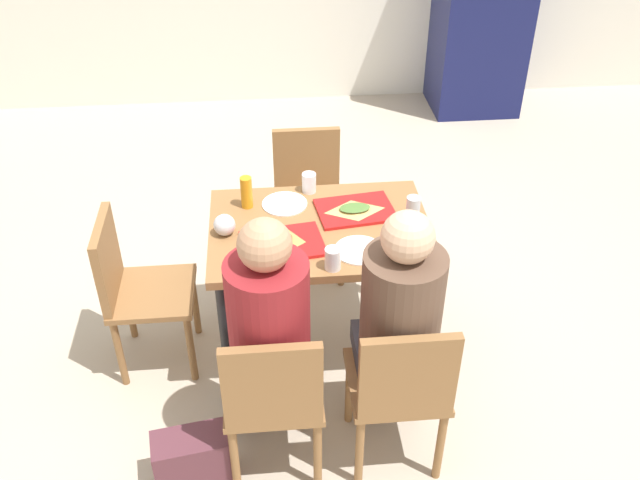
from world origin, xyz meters
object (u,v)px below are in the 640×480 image
(chair_left_end, at_px, (133,284))
(foil_bundle, at_px, (224,225))
(paper_plate_center, at_px, (285,204))
(plastic_cup_b, at_px, (333,259))
(person_in_red, at_px, (269,325))
(paper_plate_near_edge, at_px, (359,250))
(condiment_bottle, at_px, (246,192))
(chair_near_left, at_px, (273,395))
(soda_can, at_px, (413,209))
(chair_far_side, at_px, (308,192))
(tray_red_near, at_px, (283,244))
(pizza_slice_a, at_px, (279,239))
(pizza_slice_b, at_px, (355,209))
(chair_near_right, at_px, (401,386))
(person_in_brown_jacket, at_px, (398,317))
(plastic_cup_a, at_px, (309,183))
(handbag, at_px, (193,460))
(main_table, at_px, (320,247))
(tray_red_far, at_px, (355,210))

(chair_left_end, bearing_deg, foil_bundle, -2.31)
(paper_plate_center, relative_size, plastic_cup_b, 2.20)
(person_in_red, xyz_separation_m, foil_bundle, (-0.18, 0.60, 0.08))
(person_in_red, distance_m, paper_plate_near_edge, 0.58)
(condiment_bottle, bearing_deg, foil_bundle, -114.77)
(chair_near_left, bearing_deg, paper_plate_near_edge, 53.28)
(chair_left_end, bearing_deg, soda_can, 0.80)
(chair_far_side, bearing_deg, soda_can, -59.34)
(tray_red_near, xyz_separation_m, pizza_slice_a, (-0.02, 0.01, 0.02))
(pizza_slice_b, bearing_deg, paper_plate_center, 161.89)
(chair_left_end, height_order, soda_can, soda_can)
(pizza_slice_b, distance_m, foil_bundle, 0.62)
(paper_plate_near_edge, bearing_deg, pizza_slice_a, 166.27)
(chair_near_right, height_order, pizza_slice_a, chair_near_right)
(person_in_red, height_order, person_in_brown_jacket, same)
(paper_plate_center, bearing_deg, person_in_brown_jacket, -63.36)
(pizza_slice_b, bearing_deg, plastic_cup_a, 132.48)
(person_in_red, xyz_separation_m, tray_red_near, (0.08, 0.49, 0.04))
(handbag, bearing_deg, soda_can, 37.11)
(main_table, bearing_deg, condiment_bottle, 148.56)
(person_in_red, xyz_separation_m, pizza_slice_b, (0.43, 0.71, 0.05))
(chair_near_left, xyz_separation_m, person_in_brown_jacket, (0.51, 0.14, 0.25))
(tray_red_near, bearing_deg, main_table, 35.85)
(foil_bundle, bearing_deg, chair_left_end, 177.69)
(tray_red_far, bearing_deg, chair_near_left, -116.75)
(paper_plate_center, height_order, plastic_cup_a, plastic_cup_a)
(person_in_red, distance_m, tray_red_far, 0.85)
(foil_bundle, bearing_deg, chair_near_left, -76.28)
(pizza_slice_a, bearing_deg, condiment_bottle, 113.16)
(chair_left_end, distance_m, tray_red_near, 0.78)
(person_in_red, distance_m, tray_red_near, 0.49)
(plastic_cup_b, xyz_separation_m, condiment_bottle, (-0.36, 0.52, 0.03))
(main_table, bearing_deg, person_in_red, -112.66)
(pizza_slice_a, xyz_separation_m, soda_can, (0.63, 0.14, 0.04))
(tray_red_near, xyz_separation_m, soda_can, (0.62, 0.15, 0.05))
(paper_plate_near_edge, relative_size, foil_bundle, 2.20)
(person_in_red, distance_m, plastic_cup_a, 0.96)
(tray_red_near, xyz_separation_m, condiment_bottle, (-0.15, 0.33, 0.07))
(tray_red_near, bearing_deg, paper_plate_center, 85.60)
(person_in_brown_jacket, height_order, soda_can, person_in_brown_jacket)
(chair_far_side, relative_size, plastic_cup_a, 8.39)
(chair_near_left, bearing_deg, chair_left_end, 130.32)
(main_table, distance_m, paper_plate_center, 0.28)
(tray_red_far, relative_size, condiment_bottle, 2.25)
(paper_plate_center, relative_size, foil_bundle, 2.20)
(chair_near_right, distance_m, handbag, 0.93)
(condiment_bottle, relative_size, foil_bundle, 1.60)
(plastic_cup_a, bearing_deg, condiment_bottle, -160.14)
(person_in_brown_jacket, bearing_deg, condiment_bottle, 125.80)
(chair_near_left, bearing_deg, soda_can, 48.12)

